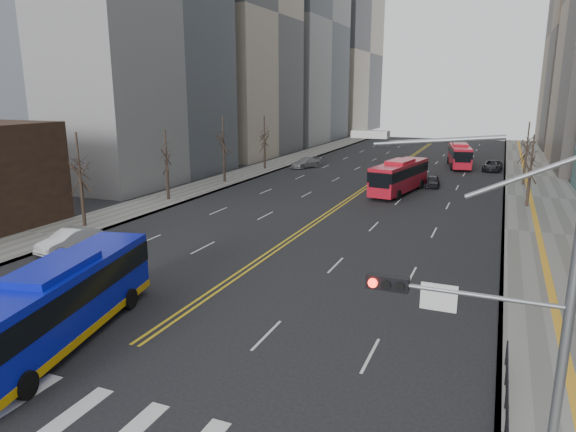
% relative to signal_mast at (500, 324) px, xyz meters
% --- Properties ---
extents(ground, '(220.00, 220.00, 0.00)m').
position_rel_signal_mast_xyz_m(ground, '(-13.77, -2.00, -4.86)').
color(ground, black).
extents(sidewalk_right, '(7.00, 130.00, 0.15)m').
position_rel_signal_mast_xyz_m(sidewalk_right, '(3.73, 43.00, -4.78)').
color(sidewalk_right, slate).
rests_on(sidewalk_right, ground).
extents(sidewalk_left, '(5.00, 130.00, 0.15)m').
position_rel_signal_mast_xyz_m(sidewalk_left, '(-30.27, 43.00, -4.78)').
color(sidewalk_left, slate).
rests_on(sidewalk_left, ground).
extents(crosswalk, '(26.70, 4.00, 0.01)m').
position_rel_signal_mast_xyz_m(crosswalk, '(-13.77, -2.00, -4.85)').
color(crosswalk, silver).
rests_on(crosswalk, ground).
extents(centerline, '(0.55, 100.00, 0.01)m').
position_rel_signal_mast_xyz_m(centerline, '(-13.77, 53.00, -4.85)').
color(centerline, gold).
rests_on(centerline, ground).
extents(signal_mast, '(5.37, 0.37, 9.39)m').
position_rel_signal_mast_xyz_m(signal_mast, '(0.00, 0.00, 0.00)').
color(signal_mast, gray).
rests_on(signal_mast, ground).
extents(pedestrian_railing, '(0.06, 6.06, 1.02)m').
position_rel_signal_mast_xyz_m(pedestrian_railing, '(0.53, 4.00, -4.03)').
color(pedestrian_railing, black).
rests_on(pedestrian_railing, sidewalk_right).
extents(street_trees, '(35.20, 47.20, 7.60)m').
position_rel_signal_mast_xyz_m(street_trees, '(-20.94, 32.55, 0.02)').
color(street_trees, '#2D221B').
rests_on(street_trees, ground).
extents(blue_bus, '(5.15, 12.28, 3.50)m').
position_rel_signal_mast_xyz_m(blue_bus, '(-16.77, 2.00, -3.02)').
color(blue_bus, '#0C16B9').
rests_on(blue_bus, ground).
extents(red_bus_near, '(4.33, 11.15, 3.46)m').
position_rel_signal_mast_xyz_m(red_bus_near, '(-9.87, 40.49, -2.93)').
color(red_bus_near, red).
rests_on(red_bus_near, ground).
extents(red_bus_far, '(4.10, 10.65, 3.32)m').
position_rel_signal_mast_xyz_m(red_bus_far, '(-5.69, 62.56, -3.01)').
color(red_bus_far, red).
rests_on(red_bus_far, ground).
extents(car_white, '(2.10, 4.56, 1.45)m').
position_rel_signal_mast_xyz_m(car_white, '(-26.27, 12.00, -4.13)').
color(car_white, silver).
rests_on(car_white, ground).
extents(car_dark_mid, '(1.72, 3.73, 1.24)m').
position_rel_signal_mast_xyz_m(car_dark_mid, '(-7.08, 45.43, -4.24)').
color(car_dark_mid, black).
rests_on(car_dark_mid, ground).
extents(car_silver, '(3.78, 5.18, 1.39)m').
position_rel_signal_mast_xyz_m(car_silver, '(-25.25, 53.77, -4.16)').
color(car_silver, gray).
rests_on(car_silver, ground).
extents(car_dark_far, '(2.62, 5.08, 1.37)m').
position_rel_signal_mast_xyz_m(car_dark_far, '(-1.27, 60.72, -4.17)').
color(car_dark_far, black).
rests_on(car_dark_far, ground).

